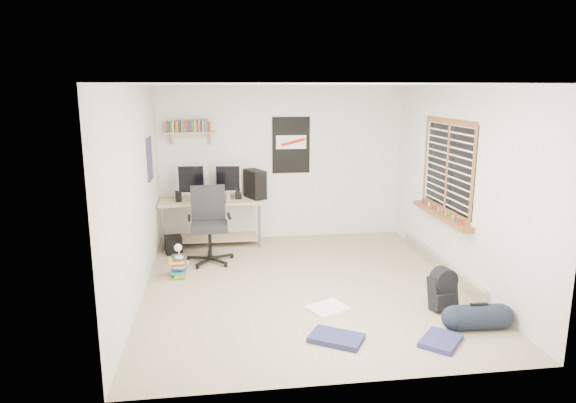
{
  "coord_description": "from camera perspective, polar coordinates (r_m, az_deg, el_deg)",
  "views": [
    {
      "loc": [
        -1.04,
        -6.08,
        2.46
      ],
      "look_at": [
        -0.18,
        0.21,
        1.06
      ],
      "focal_mm": 32.0,
      "sensor_mm": 36.0,
      "label": 1
    }
  ],
  "objects": [
    {
      "name": "baseboard_heater",
      "position": [
        7.43,
        16.53,
        -6.66
      ],
      "size": [
        0.08,
        2.5,
        0.18
      ],
      "primitive_type": "cube",
      "color": "#B7B2A8",
      "rests_on": "floor"
    },
    {
      "name": "tshirt",
      "position": [
        5.96,
        4.44,
        -11.75
      ],
      "size": [
        0.53,
        0.5,
        0.04
      ],
      "primitive_type": "cube",
      "rotation": [
        0.0,
        0.0,
        0.43
      ],
      "color": "white",
      "rests_on": "floor"
    },
    {
      "name": "keyboard",
      "position": [
        7.97,
        -8.2,
        -0.1
      ],
      "size": [
        0.36,
        0.13,
        0.02
      ],
      "primitive_type": "cube",
      "rotation": [
        0.0,
        0.0,
        -0.0
      ],
      "color": "black",
      "rests_on": "desk"
    },
    {
      "name": "pc_tower",
      "position": [
        8.24,
        -3.69,
        1.95
      ],
      "size": [
        0.36,
        0.48,
        0.45
      ],
      "primitive_type": "cube",
      "rotation": [
        0.0,
        0.0,
        0.4
      ],
      "color": "black",
      "rests_on": "desk"
    },
    {
      "name": "desk",
      "position": [
        8.35,
        -8.46,
        -2.21
      ],
      "size": [
        1.67,
        0.85,
        0.73
      ],
      "primitive_type": "cube",
      "rotation": [
        0.0,
        0.0,
        0.1
      ],
      "color": "tan",
      "rests_on": "floor"
    },
    {
      "name": "subwoofer",
      "position": [
        8.0,
        -12.59,
        -4.69
      ],
      "size": [
        0.28,
        0.28,
        0.26
      ],
      "primitive_type": "cube",
      "rotation": [
        0.0,
        0.0,
        0.21
      ],
      "color": "black",
      "rests_on": "floor"
    },
    {
      "name": "backpack",
      "position": [
        6.14,
        16.81,
        -9.69
      ],
      "size": [
        0.33,
        0.28,
        0.38
      ],
      "primitive_type": "cube",
      "rotation": [
        0.0,
        0.0,
        0.19
      ],
      "color": "black",
      "rests_on": "floor"
    },
    {
      "name": "monitor_right",
      "position": [
        8.16,
        -6.68,
        1.78
      ],
      "size": [
        0.41,
        0.11,
        0.45
      ],
      "primitive_type": "cube",
      "rotation": [
        0.0,
        0.0,
        -0.02
      ],
      "color": "gray",
      "rests_on": "desk"
    },
    {
      "name": "back_wall",
      "position": [
        8.48,
        -0.68,
        4.27
      ],
      "size": [
        4.0,
        0.01,
        2.5
      ],
      "primitive_type": "cube",
      "color": "silver",
      "rests_on": "ground"
    },
    {
      "name": "wall_shelf",
      "position": [
        8.26,
        -10.72,
        7.53
      ],
      "size": [
        0.8,
        0.22,
        0.24
      ],
      "primitive_type": "cube",
      "color": "tan",
      "rests_on": "back_wall"
    },
    {
      "name": "poster_left_wall",
      "position": [
        7.4,
        -15.12,
        4.58
      ],
      "size": [
        0.02,
        0.42,
        0.6
      ],
      "primitive_type": "cube",
      "color": "navy",
      "rests_on": "left_wall"
    },
    {
      "name": "ceiling",
      "position": [
        6.17,
        1.96,
        12.88
      ],
      "size": [
        4.0,
        4.5,
        0.01
      ],
      "primitive_type": "cube",
      "color": "white",
      "rests_on": "ground"
    },
    {
      "name": "floor",
      "position": [
        6.64,
        1.79,
        -9.33
      ],
      "size": [
        4.0,
        4.5,
        0.01
      ],
      "primitive_type": "cube",
      "color": "gray",
      "rests_on": "ground"
    },
    {
      "name": "desk_lamp",
      "position": [
        6.92,
        -12.03,
        -5.31
      ],
      "size": [
        0.14,
        0.2,
        0.18
      ],
      "primitive_type": "cube",
      "rotation": [
        0.0,
        0.0,
        0.18
      ],
      "color": "silver",
      "rests_on": "book_stack"
    },
    {
      "name": "monitor_left",
      "position": [
        8.12,
        -10.68,
        1.65
      ],
      "size": [
        0.43,
        0.11,
        0.47
      ],
      "primitive_type": "cube",
      "rotation": [
        0.0,
        0.0,
        0.0
      ],
      "color": "#9C9DA1",
      "rests_on": "desk"
    },
    {
      "name": "window",
      "position": [
        7.12,
        17.17,
        3.75
      ],
      "size": [
        0.1,
        1.5,
        1.26
      ],
      "primitive_type": "cube",
      "color": "brown",
      "rests_on": "right_wall"
    },
    {
      "name": "duffel_bag",
      "position": [
        5.82,
        20.34,
        -11.87
      ],
      "size": [
        0.28,
        0.28,
        0.52
      ],
      "primitive_type": "cylinder",
      "rotation": [
        0.0,
        0.0,
        -0.05
      ],
      "color": "black",
      "rests_on": "floor"
    },
    {
      "name": "poster_back_wall",
      "position": [
        8.44,
        0.35,
        6.28
      ],
      "size": [
        0.62,
        0.03,
        0.92
      ],
      "primitive_type": "cube",
      "color": "black",
      "rests_on": "back_wall"
    },
    {
      "name": "book_stack",
      "position": [
        7.01,
        -12.1,
        -7.06
      ],
      "size": [
        0.47,
        0.39,
        0.32
      ],
      "primitive_type": "cube",
      "rotation": [
        0.0,
        0.0,
        0.0
      ],
      "color": "olive",
      "rests_on": "floor"
    },
    {
      "name": "right_wall",
      "position": [
        6.9,
        18.52,
        1.72
      ],
      "size": [
        0.01,
        4.5,
        2.5
      ],
      "primitive_type": "cube",
      "color": "silver",
      "rests_on": "ground"
    },
    {
      "name": "speaker_right",
      "position": [
        8.21,
        -5.54,
        0.92
      ],
      "size": [
        0.1,
        0.1,
        0.18
      ],
      "primitive_type": "cube",
      "rotation": [
        0.0,
        0.0,
        0.1
      ],
      "color": "black",
      "rests_on": "desk"
    },
    {
      "name": "jeans_b",
      "position": [
        5.45,
        16.61,
        -14.62
      ],
      "size": [
        0.53,
        0.54,
        0.05
      ],
      "primitive_type": "cube",
      "rotation": [
        0.0,
        0.0,
        0.84
      ],
      "color": "navy",
      "rests_on": "floor"
    },
    {
      "name": "left_wall",
      "position": [
        6.27,
        -16.5,
        0.82
      ],
      "size": [
        0.01,
        4.5,
        2.5
      ],
      "primitive_type": "cube",
      "color": "silver",
      "rests_on": "ground"
    },
    {
      "name": "jeans_a",
      "position": [
        5.3,
        5.39,
        -14.88
      ],
      "size": [
        0.61,
        0.55,
        0.06
      ],
      "primitive_type": "cube",
      "rotation": [
        0.0,
        0.0,
        -0.55
      ],
      "color": "#22264D",
      "rests_on": "floor"
    },
    {
      "name": "speaker_left",
      "position": [
        8.15,
        -12.08,
        0.56
      ],
      "size": [
        0.1,
        0.1,
        0.17
      ],
      "primitive_type": "cube",
      "rotation": [
        0.0,
        0.0,
        0.22
      ],
      "color": "black",
      "rests_on": "desk"
    },
    {
      "name": "office_chair",
      "position": [
        7.43,
        -8.71,
        -3.05
      ],
      "size": [
        0.76,
        0.76,
        1.1
      ],
      "primitive_type": "cube",
      "rotation": [
        0.0,
        0.0,
        0.06
      ],
      "color": "black",
      "rests_on": "floor"
    }
  ]
}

